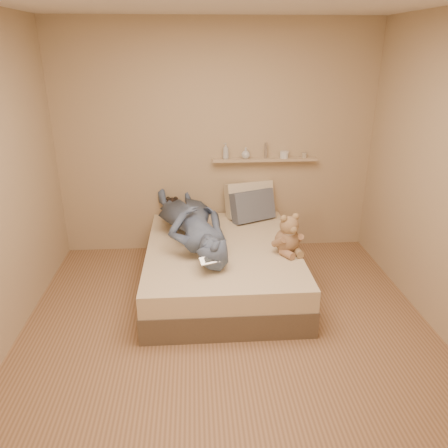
{
  "coord_description": "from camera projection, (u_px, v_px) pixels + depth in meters",
  "views": [
    {
      "loc": [
        -0.26,
        -3.01,
        2.29
      ],
      "look_at": [
        0.0,
        0.65,
        0.8
      ],
      "focal_mm": 35.0,
      "sensor_mm": 36.0,
      "label": 1
    }
  ],
  "objects": [
    {
      "name": "room",
      "position": [
        230.0,
        194.0,
        3.17
      ],
      "size": [
        3.8,
        3.8,
        3.8
      ],
      "color": "#936C4C",
      "rests_on": "ground"
    },
    {
      "name": "bed",
      "position": [
        222.0,
        266.0,
        4.44
      ],
      "size": [
        1.5,
        1.9,
        0.45
      ],
      "color": "brown",
      "rests_on": "floor"
    },
    {
      "name": "game_console",
      "position": [
        209.0,
        260.0,
        3.73
      ],
      "size": [
        0.18,
        0.13,
        0.06
      ],
      "color": "silver",
      "rests_on": "bed"
    },
    {
      "name": "teddy_bear",
      "position": [
        288.0,
        237.0,
        4.15
      ],
      "size": [
        0.31,
        0.33,
        0.4
      ],
      "color": "#8C674C",
      "rests_on": "bed"
    },
    {
      "name": "dark_plush",
      "position": [
        173.0,
        211.0,
        4.93
      ],
      "size": [
        0.19,
        0.19,
        0.3
      ],
      "color": "black",
      "rests_on": "bed"
    },
    {
      "name": "pillow_cream",
      "position": [
        249.0,
        199.0,
        5.07
      ],
      "size": [
        0.6,
        0.39,
        0.43
      ],
      "primitive_type": "cube",
      "rotation": [
        -0.25,
        0.0,
        0.26
      ],
      "color": "beige",
      "rests_on": "bed"
    },
    {
      "name": "pillow_grey",
      "position": [
        253.0,
        206.0,
        4.95
      ],
      "size": [
        0.55,
        0.41,
        0.36
      ],
      "primitive_type": "cube",
      "rotation": [
        -0.27,
        0.0,
        0.43
      ],
      "color": "slate",
      "rests_on": "bed"
    },
    {
      "name": "person",
      "position": [
        191.0,
        222.0,
        4.42
      ],
      "size": [
        1.0,
        1.75,
        0.39
      ],
      "primitive_type": "imported",
      "rotation": [
        0.0,
        0.0,
        3.4
      ],
      "color": "#4D5D7A",
      "rests_on": "bed"
    },
    {
      "name": "wall_shelf",
      "position": [
        265.0,
        160.0,
        4.98
      ],
      "size": [
        1.2,
        0.12,
        0.03
      ],
      "primitive_type": "cube",
      "color": "tan",
      "rests_on": "wall_back"
    },
    {
      "name": "shelf_bottles",
      "position": [
        254.0,
        153.0,
        4.95
      ],
      "size": [
        0.98,
        0.14,
        0.18
      ],
      "color": "#B7BDC0",
      "rests_on": "wall_shelf"
    }
  ]
}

